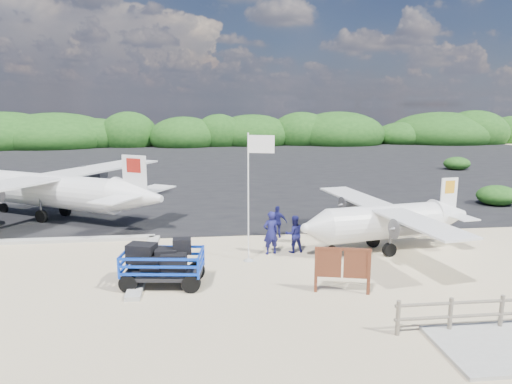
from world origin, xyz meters
TOP-DOWN VIEW (x-y plane):
  - ground at (0.00, 0.00)m, footprint 160.00×160.00m
  - asphalt_apron at (0.00, 30.00)m, footprint 90.00×50.00m
  - lagoon at (-9.00, 1.50)m, footprint 9.00×7.00m
  - walkway_pad at (5.50, -6.00)m, footprint 3.50×2.50m
  - vegetation_band at (0.00, 55.00)m, footprint 124.00×8.00m
  - fence at (6.00, -5.00)m, footprint 6.40×2.00m
  - baggage_cart at (-3.60, -0.75)m, footprint 3.13×2.05m
  - flagpole at (-0.43, 1.46)m, footprint 1.11×0.72m
  - signboard at (2.34, -2.09)m, footprint 1.94×0.65m
  - crew_a at (0.58, 2.20)m, footprint 0.76×0.60m
  - crew_b at (1.59, 2.32)m, footprint 0.85×0.71m
  - crew_c at (1.25, 4.54)m, footprint 0.96×0.62m
  - aircraft_large at (12.27, 23.94)m, footprint 21.76×21.76m
  - aircraft_small at (-9.26, 33.12)m, footprint 9.28×9.28m

SIDE VIEW (x-z plane):
  - ground at x=0.00m, z-range 0.00..0.00m
  - asphalt_apron at x=0.00m, z-range -0.02..0.02m
  - lagoon at x=-9.00m, z-range -0.20..0.20m
  - walkway_pad at x=5.50m, z-range -0.05..0.05m
  - vegetation_band at x=0.00m, z-range -2.20..2.20m
  - fence at x=6.00m, z-range -0.55..0.55m
  - baggage_cart at x=-3.60m, z-range -0.74..0.74m
  - flagpole at x=-0.43m, z-range -2.56..2.56m
  - signboard at x=2.34m, z-range -0.80..0.80m
  - aircraft_large at x=12.27m, z-range -2.39..2.39m
  - aircraft_small at x=-9.26m, z-range -1.45..1.45m
  - crew_c at x=1.25m, z-range 0.00..1.52m
  - crew_b at x=1.59m, z-range 0.00..1.60m
  - crew_a at x=0.58m, z-range 0.00..1.84m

